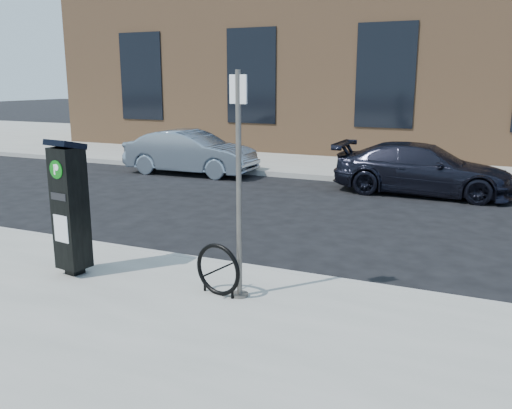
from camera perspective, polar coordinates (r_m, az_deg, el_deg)
The scene contains 10 objects.
ground at distance 8.40m, azimuth -3.70°, elevation -6.91°, with size 120.00×120.00×0.00m, color black.
sidewalk_far at distance 21.48m, azimuth 14.08°, elevation 5.14°, with size 60.00×12.00×0.15m, color gray.
curb_near at distance 8.36m, azimuth -3.77°, elevation -6.47°, with size 60.00×0.12×0.16m, color #9E9B93.
curb_far at distance 15.70m, azimuth 10.11°, elevation 2.56°, with size 60.00×0.12×0.16m, color #9E9B93.
building at distance 24.29m, azimuth 15.96°, elevation 15.53°, with size 28.00×10.05×8.25m.
parking_kiosk at distance 7.97m, azimuth -18.99°, elevation -0.17°, with size 0.49×0.45×1.93m.
sign_pole at distance 6.64m, azimuth -1.82°, elevation 1.67°, with size 0.25×0.23×2.82m.
bike_rack at distance 6.98m, azimuth -4.03°, elevation -6.88°, with size 0.69×0.18×0.69m.
car_silver at distance 16.93m, azimuth -6.91°, elevation 5.47°, with size 1.43×4.10×1.35m, color gray.
car_dark at distance 14.45m, azimuth 17.13°, elevation 3.59°, with size 1.81×4.45×1.29m, color black.
Camera 1 is at (3.73, -6.97, 2.85)m, focal length 38.00 mm.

